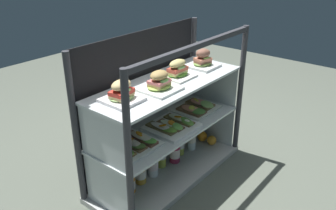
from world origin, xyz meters
TOP-DOWN VIEW (x-y plane):
  - ground_plane at (0.00, 0.00)m, footprint 6.00×6.00m
  - case_base_deck at (0.00, 0.00)m, footprint 1.12×0.44m
  - case_frame at (0.00, 0.11)m, footprint 1.12×0.44m
  - riser_lower_tier at (0.00, 0.00)m, footprint 1.05×0.37m
  - shelf_lower_glass at (0.00, 0.00)m, footprint 1.07×0.39m
  - riser_upper_tier at (0.00, 0.00)m, footprint 1.05×0.37m
  - shelf_upper_glass at (0.00, 0.00)m, footprint 1.07×0.39m
  - plated_roll_sandwich_mid_right at (-0.37, 0.01)m, footprint 0.19×0.19m
  - plated_roll_sandwich_near_left_corner at (-0.13, -0.04)m, footprint 0.21×0.21m
  - plated_roll_sandwich_near_right_corner at (0.11, 0.01)m, footprint 0.19×0.19m
  - plated_roll_sandwich_right_of_center at (0.37, 0.00)m, footprint 0.19×0.19m
  - open_sandwich_tray_mid_left at (-0.32, 0.00)m, footprint 0.29×0.27m
  - open_sandwich_tray_center at (-0.00, -0.03)m, footprint 0.29×0.27m
  - open_sandwich_tray_far_left at (0.32, 0.01)m, footprint 0.29×0.27m
  - juice_bottle_front_second at (-0.42, 0.03)m, footprint 0.07×0.07m
  - juice_bottle_back_left at (-0.33, 0.03)m, footprint 0.07×0.07m
  - juice_bottle_near_post at (-0.22, 0.04)m, footprint 0.07×0.07m
  - juice_bottle_front_right_end at (-0.11, 0.04)m, footprint 0.07×0.07m
  - juice_bottle_tucked_behind at (-0.00, 0.06)m, footprint 0.06×0.06m
  - juice_bottle_front_fourth at (0.10, 0.02)m, footprint 0.07×0.07m
  - juice_bottle_back_right at (0.20, 0.05)m, footprint 0.06×0.06m
  - juice_bottle_back_center at (0.31, 0.03)m, footprint 0.06×0.06m
  - orange_fruit_beside_bottles at (0.45, -0.05)m, footprint 0.07×0.07m
  - orange_fruit_near_left_post at (0.45, 0.03)m, footprint 0.08×0.08m

SIDE VIEW (x-z plane):
  - ground_plane at x=0.00m, z-range -0.02..0.00m
  - case_base_deck at x=0.00m, z-range 0.00..0.04m
  - orange_fruit_beside_bottles at x=0.45m, z-range 0.04..0.11m
  - orange_fruit_near_left_post at x=0.45m, z-range 0.04..0.11m
  - juice_bottle_back_left at x=-0.33m, z-range 0.01..0.21m
  - juice_bottle_near_post at x=-0.22m, z-range 0.02..0.21m
  - juice_bottle_front_right_end at x=-0.11m, z-range 0.02..0.22m
  - juice_bottle_front_fourth at x=0.10m, z-range 0.01..0.25m
  - juice_bottle_front_second at x=-0.42m, z-range 0.02..0.25m
  - juice_bottle_back_right at x=0.20m, z-range 0.02..0.25m
  - juice_bottle_back_center at x=0.31m, z-range 0.02..0.25m
  - juice_bottle_tucked_behind at x=0.00m, z-range 0.02..0.26m
  - riser_lower_tier at x=0.00m, z-range 0.04..0.35m
  - shelf_lower_glass at x=0.00m, z-range 0.35..0.36m
  - open_sandwich_tray_far_left at x=0.32m, z-range 0.35..0.41m
  - open_sandwich_tray_center at x=0.00m, z-range 0.35..0.41m
  - open_sandwich_tray_mid_left at x=-0.32m, z-range 0.35..0.41m
  - riser_upper_tier at x=0.00m, z-range 0.36..0.65m
  - case_frame at x=0.00m, z-range 0.04..0.98m
  - shelf_upper_glass at x=0.00m, z-range 0.65..0.66m
  - plated_roll_sandwich_near_left_corner at x=-0.13m, z-range 0.65..0.76m
  - plated_roll_sandwich_near_right_corner at x=0.11m, z-range 0.65..0.76m
  - plated_roll_sandwich_right_of_center at x=0.37m, z-range 0.64..0.77m
  - plated_roll_sandwich_mid_right at x=-0.37m, z-range 0.65..0.77m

